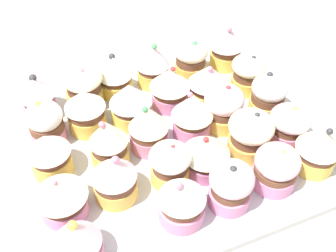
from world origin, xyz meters
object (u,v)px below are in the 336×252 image
(cupcake_3, at_px, (115,75))
(cupcake_11, at_px, (46,123))
(cupcake_14, at_px, (192,113))
(cupcake_28, at_px, (77,242))
(cupcake_26, at_px, (231,185))
(cupcake_8, at_px, (170,87))
(cupcake_5, at_px, (37,96))
(cupcake_13, at_px, (224,107))
(cupcake_20, at_px, (206,153))
(cupcake_1, at_px, (191,58))
(cupcake_27, at_px, (182,200))
(cupcake_0, at_px, (226,45))
(cupcake_16, at_px, (109,142))
(cupcake_12, at_px, (267,93))
(cupcake_10, at_px, (85,110))
(cupcake_7, at_px, (208,83))
(cupcake_15, at_px, (150,129))
(cupcake_6, at_px, (248,73))
(cupcake_17, at_px, (49,153))
(cupcake_22, at_px, (114,177))
(cupcake_2, at_px, (153,64))
(cupcake_4, at_px, (83,86))
(cupcake_25, at_px, (276,168))
(baking_tray, at_px, (168,143))
(cupcake_24, at_px, (318,148))
(cupcake_21, at_px, (170,164))
(cupcake_9, at_px, (130,103))
(cupcake_19, at_px, (250,134))

(cupcake_3, xyz_separation_m, cupcake_11, (0.13, 0.07, -0.00))
(cupcake_14, distance_m, cupcake_28, 0.25)
(cupcake_26, bearing_deg, cupcake_8, -90.82)
(cupcake_14, bearing_deg, cupcake_5, -32.91)
(cupcake_13, distance_m, cupcake_20, 0.10)
(cupcake_5, bearing_deg, cupcake_28, 89.58)
(cupcake_1, distance_m, cupcake_27, 0.30)
(cupcake_0, xyz_separation_m, cupcake_16, (0.26, 0.14, -0.00))
(cupcake_12, bearing_deg, cupcake_10, -13.85)
(cupcake_14, height_order, cupcake_26, cupcake_14)
(cupcake_7, bearing_deg, cupcake_10, -3.96)
(cupcake_15, bearing_deg, cupcake_26, 114.92)
(cupcake_3, distance_m, cupcake_6, 0.22)
(cupcake_11, distance_m, cupcake_27, 0.24)
(cupcake_17, relative_size, cupcake_22, 0.92)
(cupcake_2, height_order, cupcake_5, cupcake_2)
(cupcake_11, xyz_separation_m, cupcake_12, (-0.34, 0.07, -0.00))
(cupcake_13, height_order, cupcake_28, cupcake_13)
(cupcake_11, xyz_separation_m, cupcake_13, (-0.26, 0.07, 0.00))
(cupcake_4, height_order, cupcake_25, cupcake_4)
(baking_tray, distance_m, cupcake_7, 0.12)
(cupcake_5, height_order, cupcake_16, cupcake_16)
(cupcake_3, height_order, cupcake_16, cupcake_16)
(cupcake_11, height_order, cupcake_22, cupcake_22)
(cupcake_16, height_order, cupcake_22, cupcake_16)
(cupcake_13, height_order, cupcake_20, cupcake_13)
(cupcake_3, height_order, cupcake_15, cupcake_15)
(cupcake_24, relative_size, cupcake_25, 1.15)
(cupcake_17, bearing_deg, cupcake_8, -162.07)
(cupcake_20, xyz_separation_m, cupcake_21, (0.05, -0.00, -0.00))
(cupcake_10, xyz_separation_m, cupcake_22, (-0.00, 0.14, -0.00))
(cupcake_7, bearing_deg, cupcake_14, 46.02)
(cupcake_27, bearing_deg, cupcake_7, -124.35)
(baking_tray, relative_size, cupcake_8, 6.10)
(cupcake_17, bearing_deg, cupcake_6, -170.92)
(cupcake_6, distance_m, cupcake_27, 0.28)
(cupcake_20, bearing_deg, cupcake_16, -28.86)
(cupcake_12, bearing_deg, cupcake_27, 33.21)
(cupcake_2, relative_size, cupcake_4, 1.11)
(cupcake_2, height_order, cupcake_28, cupcake_2)
(cupcake_9, distance_m, cupcake_27, 0.19)
(cupcake_21, relative_size, cupcake_22, 0.87)
(cupcake_4, xyz_separation_m, cupcake_19, (-0.19, 0.20, 0.00))
(cupcake_3, distance_m, cupcake_4, 0.06)
(cupcake_20, height_order, cupcake_25, cupcake_20)
(cupcake_19, bearing_deg, cupcake_10, -34.27)
(cupcake_10, bearing_deg, cupcake_22, 90.90)
(cupcake_1, bearing_deg, cupcake_11, 13.55)
(cupcake_11, relative_size, cupcake_19, 0.97)
(cupcake_1, relative_size, cupcake_6, 1.10)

